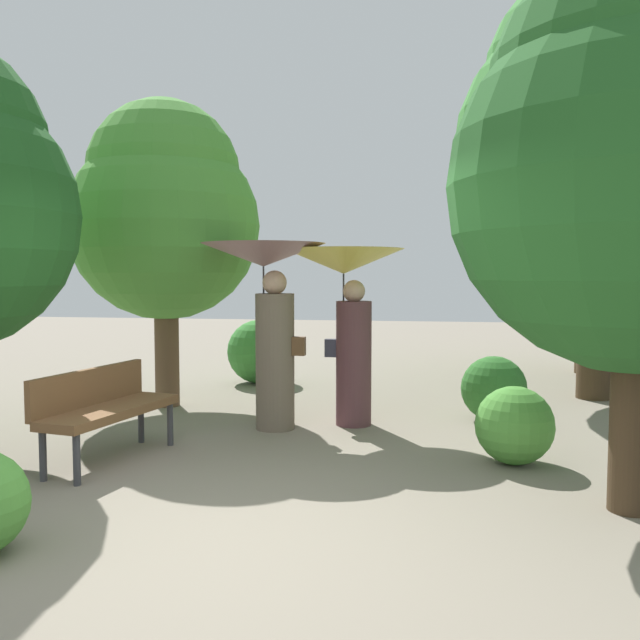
{
  "coord_description": "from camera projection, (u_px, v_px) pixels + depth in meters",
  "views": [
    {
      "loc": [
        1.29,
        -4.03,
        1.69
      ],
      "look_at": [
        0.0,
        3.52,
        1.16
      ],
      "focal_mm": 37.62,
      "sensor_mm": 36.0,
      "label": 1
    }
  ],
  "objects": [
    {
      "name": "park_bench",
      "position": [
        104.0,
        405.0,
        6.03
      ],
      "size": [
        0.76,
        1.56,
        0.83
      ],
      "rotation": [
        0.0,
        0.0,
        1.39
      ],
      "color": "#38383D",
      "rests_on": "ground"
    },
    {
      "name": "tree_near_right",
      "position": [
        601.0,
        125.0,
        8.86
      ],
      "size": [
        3.83,
        3.83,
        5.8
      ],
      "color": "#42301E",
      "rests_on": "ground"
    },
    {
      "name": "person_right",
      "position": [
        347.0,
        292.0,
        7.44
      ],
      "size": [
        1.35,
        1.35,
        1.97
      ],
      "rotation": [
        0.0,
        0.0,
        1.48
      ],
      "color": "#563338",
      "rests_on": "ground"
    },
    {
      "name": "person_left",
      "position": [
        268.0,
        294.0,
        7.25
      ],
      "size": [
        1.35,
        1.35,
        2.02
      ],
      "rotation": [
        0.0,
        0.0,
        1.48
      ],
      "color": "#6B5B4C",
      "rests_on": "ground"
    },
    {
      "name": "bush_far_side",
      "position": [
        494.0,
        389.0,
        7.69
      ],
      "size": [
        0.75,
        0.75,
        0.75
      ],
      "primitive_type": "sphere",
      "color": "#2D6B28",
      "rests_on": "ground"
    },
    {
      "name": "bush_behind_bench",
      "position": [
        259.0,
        352.0,
        10.34
      ],
      "size": [
        0.98,
        0.98,
        0.98
      ],
      "primitive_type": "sphere",
      "color": "#387F33",
      "rests_on": "ground"
    },
    {
      "name": "bush_path_right",
      "position": [
        515.0,
        425.0,
        5.94
      ],
      "size": [
        0.7,
        0.7,
        0.7
      ],
      "primitive_type": "sphere",
      "color": "#4C9338",
      "rests_on": "ground"
    },
    {
      "name": "tree_mid_right",
      "position": [
        593.0,
        166.0,
        11.17
      ],
      "size": [
        3.62,
        3.62,
        5.51
      ],
      "color": "#42301E",
      "rests_on": "ground"
    },
    {
      "name": "ground_plane",
      "position": [
        227.0,
        538.0,
        4.3
      ],
      "size": [
        40.0,
        40.0,
        0.0
      ],
      "primitive_type": "plane",
      "color": "gray"
    },
    {
      "name": "tree_mid_left",
      "position": [
        165.0,
        210.0,
        8.42
      ],
      "size": [
        2.38,
        2.38,
        3.86
      ],
      "color": "brown",
      "rests_on": "ground"
    }
  ]
}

